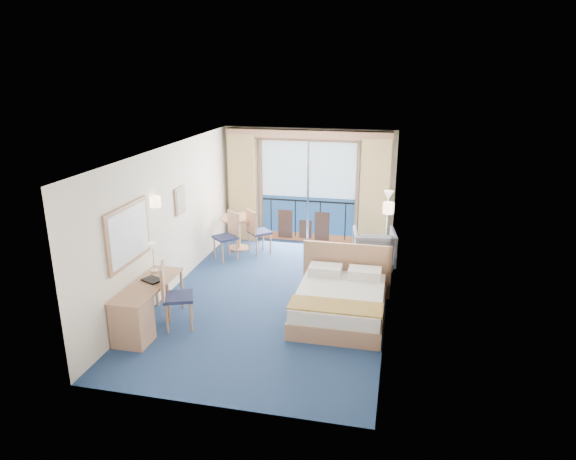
# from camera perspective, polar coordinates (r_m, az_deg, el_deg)

# --- Properties ---
(floor) EXTENTS (6.50, 6.50, 0.00)m
(floor) POSITION_cam_1_polar(r_m,az_deg,el_deg) (9.50, -1.40, -7.43)
(floor) COLOR navy
(floor) RESTS_ON ground
(room_walls) EXTENTS (4.04, 6.54, 2.72)m
(room_walls) POSITION_cam_1_polar(r_m,az_deg,el_deg) (8.89, -1.48, 2.98)
(room_walls) COLOR silver
(room_walls) RESTS_ON ground
(balcony_door) EXTENTS (2.36, 0.03, 2.52)m
(balcony_door) POSITION_cam_1_polar(r_m,az_deg,el_deg) (12.10, 2.20, 3.90)
(balcony_door) COLOR navy
(balcony_door) RESTS_ON room_walls
(curtain_left) EXTENTS (0.65, 0.22, 2.55)m
(curtain_left) POSITION_cam_1_polar(r_m,az_deg,el_deg) (12.29, -5.03, 4.69)
(curtain_left) COLOR tan
(curtain_left) RESTS_ON room_walls
(curtain_right) EXTENTS (0.65, 0.22, 2.55)m
(curtain_right) POSITION_cam_1_polar(r_m,az_deg,el_deg) (11.75, 9.58, 3.90)
(curtain_right) COLOR tan
(curtain_right) RESTS_ON room_walls
(pelmet) EXTENTS (3.80, 0.25, 0.18)m
(pelmet) POSITION_cam_1_polar(r_m,az_deg,el_deg) (11.72, 2.22, 10.59)
(pelmet) COLOR tan
(pelmet) RESTS_ON room_walls
(mirror) EXTENTS (0.05, 1.25, 0.95)m
(mirror) POSITION_cam_1_polar(r_m,az_deg,el_deg) (8.34, -17.31, -0.49)
(mirror) COLOR tan
(mirror) RESTS_ON room_walls
(wall_print) EXTENTS (0.04, 0.42, 0.52)m
(wall_print) POSITION_cam_1_polar(r_m,az_deg,el_deg) (9.99, -11.90, 3.21)
(wall_print) COLOR tan
(wall_print) RESTS_ON room_walls
(sconce_left) EXTENTS (0.18, 0.18, 0.18)m
(sconce_left) POSITION_cam_1_polar(r_m,az_deg,el_deg) (9.00, -14.53, 3.07)
(sconce_left) COLOR #FEE1B2
(sconce_left) RESTS_ON room_walls
(sconce_right) EXTENTS (0.18, 0.18, 0.18)m
(sconce_right) POSITION_cam_1_polar(r_m,az_deg,el_deg) (8.48, 11.10, 2.42)
(sconce_right) COLOR #FEE1B2
(sconce_right) RESTS_ON room_walls
(bed) EXTENTS (1.60, 1.90, 1.01)m
(bed) POSITION_cam_1_polar(r_m,az_deg,el_deg) (8.73, 5.83, -7.87)
(bed) COLOR tan
(bed) RESTS_ON ground
(nightstand) EXTENTS (0.41, 0.39, 0.54)m
(nightstand) POSITION_cam_1_polar(r_m,az_deg,el_deg) (9.99, 9.82, -4.71)
(nightstand) COLOR tan
(nightstand) RESTS_ON ground
(phone) EXTENTS (0.22, 0.19, 0.08)m
(phone) POSITION_cam_1_polar(r_m,az_deg,el_deg) (9.84, 9.94, -3.13)
(phone) COLOR white
(phone) RESTS_ON nightstand
(armchair) EXTENTS (0.97, 0.99, 0.80)m
(armchair) POSITION_cam_1_polar(r_m,az_deg,el_deg) (10.93, 9.52, -1.97)
(armchair) COLOR #4D535E
(armchair) RESTS_ON ground
(floor_lamp) EXTENTS (0.22, 0.22, 1.59)m
(floor_lamp) POSITION_cam_1_polar(r_m,az_deg,el_deg) (10.90, 11.01, 2.33)
(floor_lamp) COLOR silver
(floor_lamp) RESTS_ON ground
(desk) EXTENTS (0.54, 1.58, 0.74)m
(desk) POSITION_cam_1_polar(r_m,az_deg,el_deg) (8.29, -16.56, -9.07)
(desk) COLOR tan
(desk) RESTS_ON ground
(desk_chair) EXTENTS (0.62, 0.61, 1.08)m
(desk_chair) POSITION_cam_1_polar(r_m,az_deg,el_deg) (8.43, -12.78, -6.76)
(desk_chair) COLOR #20264B
(desk_chair) RESTS_ON ground
(folder) EXTENTS (0.37, 0.33, 0.03)m
(folder) POSITION_cam_1_polar(r_m,az_deg,el_deg) (8.60, -14.85, -5.38)
(folder) COLOR black
(folder) RESTS_ON desk
(desk_lamp) EXTENTS (0.13, 0.13, 0.50)m
(desk_lamp) POSITION_cam_1_polar(r_m,az_deg,el_deg) (8.79, -14.80, -2.30)
(desk_lamp) COLOR silver
(desk_lamp) RESTS_ON desk
(round_table) EXTENTS (0.85, 0.85, 0.77)m
(round_table) POSITION_cam_1_polar(r_m,az_deg,el_deg) (11.79, -5.56, 0.61)
(round_table) COLOR tan
(round_table) RESTS_ON ground
(table_chair_a) EXTENTS (0.62, 0.62, 1.02)m
(table_chair_a) POSITION_cam_1_polar(r_m,az_deg,el_deg) (11.46, -3.57, 0.12)
(table_chair_a) COLOR #20264B
(table_chair_a) RESTS_ON ground
(table_chair_b) EXTENTS (0.64, 0.64, 1.04)m
(table_chair_b) POSITION_cam_1_polar(r_m,az_deg,el_deg) (11.21, -6.58, -0.31)
(table_chair_b) COLOR #20264B
(table_chair_b) RESTS_ON ground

